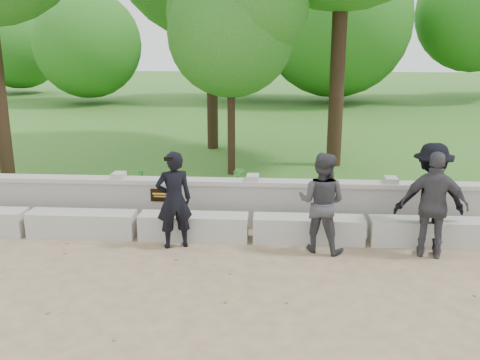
# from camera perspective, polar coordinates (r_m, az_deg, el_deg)

# --- Properties ---
(ground) EXTENTS (80.00, 80.00, 0.00)m
(ground) POSITION_cam_1_polar(r_m,az_deg,el_deg) (8.04, -14.21, -10.80)
(ground) COLOR tan
(ground) RESTS_ON ground
(lawn) EXTENTS (40.00, 22.00, 0.25)m
(lawn) POSITION_cam_1_polar(r_m,az_deg,el_deg) (21.26, -2.68, 5.98)
(lawn) COLOR #2B5720
(lawn) RESTS_ON ground
(concrete_bench) EXTENTS (11.90, 0.45, 0.45)m
(concrete_bench) POSITION_cam_1_polar(r_m,az_deg,el_deg) (9.64, -10.87, -4.77)
(concrete_bench) COLOR beige
(concrete_bench) RESTS_ON ground
(parapet_wall) EXTENTS (12.50, 0.35, 0.90)m
(parapet_wall) POSITION_cam_1_polar(r_m,az_deg,el_deg) (10.20, -9.95, -2.19)
(parapet_wall) COLOR #B6B3AC
(parapet_wall) RESTS_ON ground
(man_main) EXTENTS (0.71, 0.66, 1.66)m
(man_main) POSITION_cam_1_polar(r_m,az_deg,el_deg) (8.93, -7.06, -2.12)
(man_main) COLOR black
(man_main) RESTS_ON ground
(visitor_left) EXTENTS (0.98, 0.88, 1.66)m
(visitor_left) POSITION_cam_1_polar(r_m,az_deg,el_deg) (8.82, 8.70, -2.38)
(visitor_left) COLOR #3B3B40
(visitor_left) RESTS_ON ground
(visitor_mid) EXTENTS (1.17, 0.69, 1.79)m
(visitor_mid) POSITION_cam_1_polar(r_m,az_deg,el_deg) (9.39, 19.66, -1.64)
(visitor_mid) COLOR black
(visitor_mid) RESTS_ON ground
(visitor_right) EXTENTS (1.09, 0.68, 1.73)m
(visitor_right) POSITION_cam_1_polar(r_m,az_deg,el_deg) (9.00, 20.02, -2.55)
(visitor_right) COLOR #414046
(visitor_right) RESTS_ON ground
(tree_near_right) EXTENTS (2.89, 2.89, 4.94)m
(tree_near_right) POSITION_cam_1_polar(r_m,az_deg,el_deg) (12.50, -0.98, 16.35)
(tree_near_right) COLOR #382619
(tree_near_right) RESTS_ON lawn
(shrub_b) EXTENTS (0.40, 0.40, 0.57)m
(shrub_b) POSITION_cam_1_polar(r_m,az_deg,el_deg) (11.03, -0.12, -0.27)
(shrub_b) COLOR #36832C
(shrub_b) RESTS_ON lawn
(shrub_d) EXTENTS (0.38, 0.39, 0.53)m
(shrub_d) POSITION_cam_1_polar(r_m,az_deg,el_deg) (11.54, -10.41, 0.06)
(shrub_d) COLOR #36832C
(shrub_d) RESTS_ON lawn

